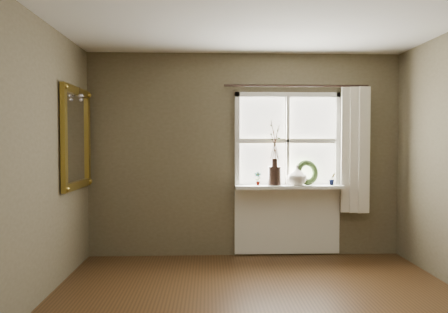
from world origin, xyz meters
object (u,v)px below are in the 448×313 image
gilt_mirror (76,138)px  dark_jug (275,176)px  cream_vase (297,175)px  wreath (307,175)px

gilt_mirror → dark_jug: bearing=11.2°
gilt_mirror → cream_vase: bearing=10.0°
dark_jug → cream_vase: (0.29, 0.00, 0.01)m
dark_jug → gilt_mirror: 2.42m
dark_jug → gilt_mirror: (-2.33, -0.46, 0.47)m
dark_jug → wreath: size_ratio=0.74×
cream_vase → gilt_mirror: size_ratio=0.22×
dark_jug → cream_vase: cream_vase is taller
gilt_mirror → wreath: bearing=10.3°
dark_jug → wreath: 0.42m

